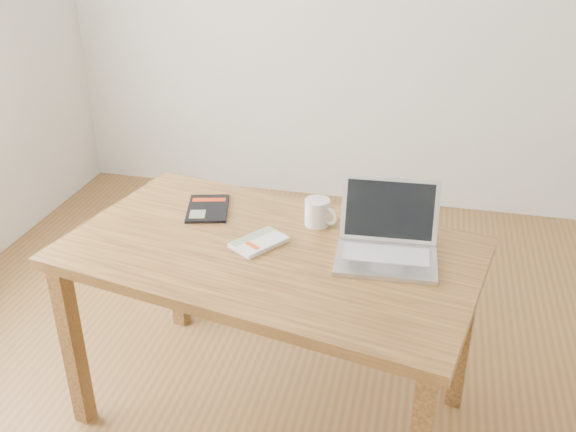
% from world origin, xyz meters
% --- Properties ---
extents(room, '(4.04, 4.04, 2.70)m').
position_xyz_m(room, '(-0.07, 0.00, 1.36)').
color(room, brown).
rests_on(room, ground).
extents(desk, '(1.56, 1.08, 0.75)m').
position_xyz_m(desk, '(-0.17, -0.04, 0.66)').
color(desk, brown).
rests_on(desk, ground).
extents(white_guidebook, '(0.20, 0.22, 0.02)m').
position_xyz_m(white_guidebook, '(-0.22, -0.02, 0.76)').
color(white_guidebook, silver).
rests_on(white_guidebook, desk).
extents(black_guidebook, '(0.21, 0.26, 0.01)m').
position_xyz_m(black_guidebook, '(-0.48, 0.19, 0.76)').
color(black_guidebook, black).
rests_on(black_guidebook, desk).
extents(laptop, '(0.35, 0.33, 0.23)m').
position_xyz_m(laptop, '(0.23, 0.01, 0.80)').
color(laptop, silver).
rests_on(laptop, desk).
extents(coffee_mug, '(0.13, 0.09, 0.10)m').
position_xyz_m(coffee_mug, '(-0.04, 0.17, 0.80)').
color(coffee_mug, white).
rests_on(coffee_mug, desk).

